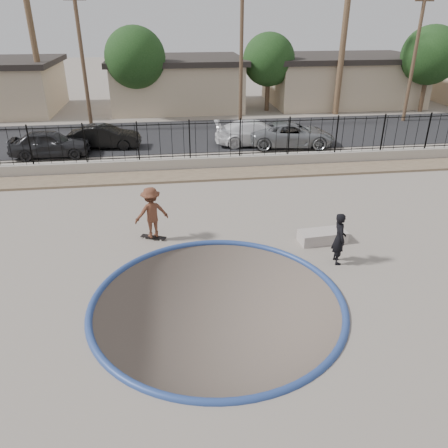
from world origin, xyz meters
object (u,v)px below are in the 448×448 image
Objects in this scene: car_a at (50,143)px; car_b at (105,137)px; skater at (152,215)px; car_c at (256,133)px; videographer at (339,238)px; concrete_ledge at (322,236)px; car_d at (292,134)px; skateboard at (153,237)px.

car_b is at bearing -64.44° from car_a.
skater is 0.45× the size of car_b.
car_a reaches higher than car_b.
car_c is (11.51, 0.82, -0.02)m from car_a.
car_a is at bearing 119.26° from car_b.
car_a is 1.06× the size of car_b.
videographer is 1.52m from concrete_ledge.
concrete_ledge is 11.86m from car_d.
skateboard is at bearing 149.05° from car_d.
car_b reaches higher than skateboard.
car_b reaches higher than concrete_ledge.
concrete_ledge is 0.40× the size of car_b.
car_d is (7.91, 10.66, -0.18)m from skater.
car_d is at bearing -103.72° from car_c.
car_a reaches higher than skateboard.
car_a is (-5.60, 10.40, -0.15)m from skater.
concrete_ledge is 12.23m from car_c.
videographer is 1.06× the size of concrete_ledge.
car_a reaches higher than car_c.
videographer reaches higher than car_a.
car_a is at bearing -78.10° from skater.
skater reaches higher than concrete_ledge.
car_c is at bearing 3.61° from videographer.
videographer is 16.49m from car_b.
skateboard is 0.23× the size of car_b.
concrete_ledge is (0.00, 1.37, -0.64)m from videographer.
car_a is 0.87× the size of car_c.
skater is at bearing 170.19° from concrete_ledge.
car_c reaches higher than skateboard.
videographer reaches higher than car_c.
car_c is (5.91, 11.22, 0.67)m from skateboard.
skater reaches higher than car_b.
skateboard is (0.00, 0.00, -0.84)m from skater.
videographer is at bearing 0.61° from skateboard.
car_d is (13.51, 0.26, -0.03)m from car_a.
concrete_ledge is at bearing 13.12° from skateboard.
videographer is 13.21m from car_d.
skater reaches higher than car_c.
skateboard is 0.54× the size of videographer.
skater is 1.07× the size of videographer.
car_a is 13.51m from car_d.
car_a is 11.54m from car_c.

